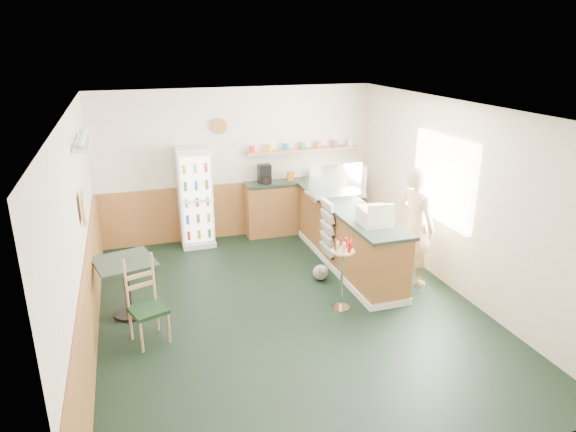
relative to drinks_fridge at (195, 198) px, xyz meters
name	(u,v)px	position (x,y,z in m)	size (l,w,h in m)	color
ground	(288,309)	(0.82, -2.74, -0.87)	(6.00, 6.00, 0.00)	black
room_envelope	(256,189)	(0.59, -2.01, 0.66)	(5.04, 6.02, 2.72)	#F1E4CE
service_counter	(348,239)	(2.17, -1.66, -0.41)	(0.68, 3.01, 1.01)	#9D5E32
back_counter	(303,203)	(2.01, 0.06, -0.32)	(2.24, 0.42, 1.69)	#9D5E32
drinks_fridge	(195,198)	(0.00, 0.00, 0.00)	(0.57, 0.51, 1.73)	white
display_case	(335,181)	(2.17, -1.08, 0.40)	(0.92, 0.48, 0.53)	silver
cash_register	(375,216)	(2.17, -2.52, 0.26)	(0.41, 0.43, 0.24)	beige
shopkeeper	(416,225)	(2.87, -2.49, 0.03)	(0.60, 0.43, 1.80)	tan
condiment_stand	(342,264)	(1.52, -2.92, -0.21)	(0.32, 0.32, 1.00)	silver
newspaper_rack	(327,228)	(1.81, -1.65, -0.19)	(0.09, 0.45, 0.90)	black
cafe_table	(126,277)	(-1.23, -2.24, -0.31)	(0.87, 0.87, 0.79)	black
cafe_chair	(147,297)	(-1.01, -2.87, -0.31)	(0.50, 0.51, 1.06)	black
dog_doorstop	(321,272)	(1.57, -2.03, -0.73)	(0.23, 0.30, 0.28)	gray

